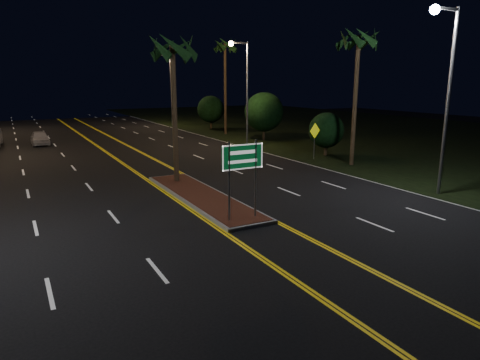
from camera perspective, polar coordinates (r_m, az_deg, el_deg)
ground at (r=15.30m, az=5.44°, el=-8.51°), size 120.00×120.00×0.00m
grass_right at (r=53.18m, az=17.55°, el=6.34°), size 40.00×110.00×0.01m
median_island at (r=21.14m, az=-5.15°, el=-2.17°), size 2.25×10.25×0.17m
highway_sign at (r=16.93m, az=0.35°, el=2.13°), size 1.80×0.08×3.20m
streetlight_right_near at (r=23.16m, az=25.67°, el=11.90°), size 1.91×0.44×9.00m
streetlight_right_mid at (r=38.57m, az=0.47°, el=13.07°), size 1.91×0.44×9.00m
streetlight_right_far at (r=56.91m, az=-9.55°, el=12.86°), size 1.91×0.44×9.00m
palm_median at (r=23.73m, az=-9.02°, el=16.89°), size 2.40×2.40×8.30m
palm_right_near at (r=30.03m, az=15.55°, el=17.53°), size 2.40×2.40×9.30m
palm_right_far at (r=46.81m, az=-2.02°, el=17.31°), size 2.40×2.40×10.30m
shrub_near at (r=33.77m, az=11.43°, el=6.52°), size 2.70×2.70×3.30m
shrub_mid at (r=42.10m, az=3.22°, el=9.05°), size 3.78×3.78×4.62m
shrub_far at (r=52.62m, az=-3.92°, el=9.39°), size 3.24×3.24×3.96m
car_near at (r=42.98m, az=-25.14°, el=5.26°), size 1.89×4.39×1.46m
warning_sign at (r=31.84m, az=9.92°, el=5.85°), size 1.09×0.30×2.67m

